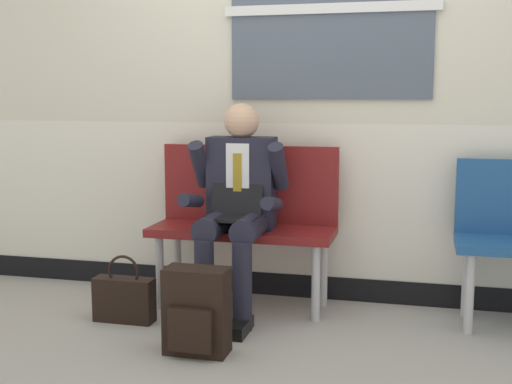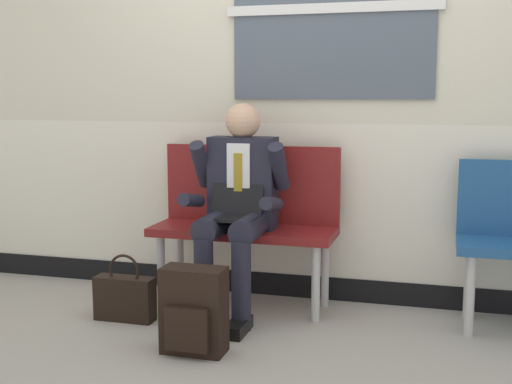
% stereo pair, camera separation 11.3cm
% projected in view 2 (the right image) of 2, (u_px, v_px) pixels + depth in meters
% --- Properties ---
extents(ground_plane, '(18.00, 18.00, 0.00)m').
position_uv_depth(ground_plane, '(271.00, 331.00, 3.71)').
color(ground_plane, '#9E9991').
extents(station_wall, '(6.39, 0.17, 3.05)m').
position_uv_depth(station_wall, '(302.00, 59.00, 4.19)').
color(station_wall, beige).
rests_on(station_wall, ground).
extents(bench_with_person, '(1.12, 0.42, 0.99)m').
position_uv_depth(bench_with_person, '(247.00, 214.00, 4.14)').
color(bench_with_person, maroon).
rests_on(bench_with_person, ground).
extents(person_seated, '(0.57, 0.70, 1.25)m').
position_uv_depth(person_seated, '(237.00, 203.00, 3.93)').
color(person_seated, '#1E1E2D').
rests_on(person_seated, ground).
extents(backpack, '(0.32, 0.21, 0.44)m').
position_uv_depth(backpack, '(193.00, 312.00, 3.37)').
color(backpack, black).
rests_on(backpack, ground).
extents(handbag, '(0.35, 0.12, 0.39)m').
position_uv_depth(handbag, '(125.00, 297.00, 3.88)').
color(handbag, black).
rests_on(handbag, ground).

